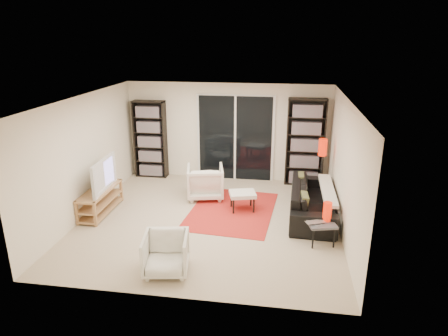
{
  "coord_description": "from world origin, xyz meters",
  "views": [
    {
      "loc": [
        1.38,
        -7.06,
        3.51
      ],
      "look_at": [
        0.25,
        0.3,
        1.0
      ],
      "focal_mm": 32.0,
      "sensor_mm": 36.0,
      "label": 1
    }
  ],
  "objects_px": {
    "sofa": "(313,200)",
    "floor_lamp": "(322,154)",
    "armchair_back": "(205,182)",
    "armchair_front": "(166,254)",
    "tv_stand": "(100,200)",
    "bookshelf_left": "(150,139)",
    "ottoman": "(243,195)",
    "side_table": "(321,224)",
    "bookshelf_right": "(305,142)"
  },
  "relations": [
    {
      "from": "armchair_front",
      "to": "ottoman",
      "type": "bearing_deg",
      "value": 60.12
    },
    {
      "from": "bookshelf_right",
      "to": "bookshelf_left",
      "type": "bearing_deg",
      "value": 180.0
    },
    {
      "from": "armchair_back",
      "to": "side_table",
      "type": "height_order",
      "value": "armchair_back"
    },
    {
      "from": "armchair_front",
      "to": "ottoman",
      "type": "distance_m",
      "value": 2.62
    },
    {
      "from": "armchair_front",
      "to": "bookshelf_right",
      "type": "bearing_deg",
      "value": 52.82
    },
    {
      "from": "bookshelf_right",
      "to": "ottoman",
      "type": "distance_m",
      "value": 2.31
    },
    {
      "from": "sofa",
      "to": "ottoman",
      "type": "height_order",
      "value": "sofa"
    },
    {
      "from": "bookshelf_right",
      "to": "armchair_back",
      "type": "distance_m",
      "value": 2.6
    },
    {
      "from": "sofa",
      "to": "floor_lamp",
      "type": "xyz_separation_m",
      "value": [
        0.2,
        0.92,
        0.71
      ]
    },
    {
      "from": "armchair_front",
      "to": "ottoman",
      "type": "xyz_separation_m",
      "value": [
        0.91,
        2.46,
        0.03
      ]
    },
    {
      "from": "sofa",
      "to": "armchair_back",
      "type": "bearing_deg",
      "value": 78.51
    },
    {
      "from": "armchair_front",
      "to": "floor_lamp",
      "type": "relative_size",
      "value": 0.51
    },
    {
      "from": "armchair_front",
      "to": "tv_stand",
      "type": "bearing_deg",
      "value": 126.28
    },
    {
      "from": "ottoman",
      "to": "bookshelf_right",
      "type": "bearing_deg",
      "value": 53.61
    },
    {
      "from": "floor_lamp",
      "to": "ottoman",
      "type": "bearing_deg",
      "value": -150.7
    },
    {
      "from": "bookshelf_right",
      "to": "floor_lamp",
      "type": "relative_size",
      "value": 1.54
    },
    {
      "from": "sofa",
      "to": "floor_lamp",
      "type": "bearing_deg",
      "value": -9.91
    },
    {
      "from": "floor_lamp",
      "to": "tv_stand",
      "type": "bearing_deg",
      "value": -162.03
    },
    {
      "from": "bookshelf_right",
      "to": "ottoman",
      "type": "relative_size",
      "value": 3.39
    },
    {
      "from": "sofa",
      "to": "floor_lamp",
      "type": "height_order",
      "value": "floor_lamp"
    },
    {
      "from": "bookshelf_right",
      "to": "armchair_back",
      "type": "relative_size",
      "value": 2.6
    },
    {
      "from": "tv_stand",
      "to": "armchair_front",
      "type": "height_order",
      "value": "armchair_front"
    },
    {
      "from": "bookshelf_right",
      "to": "floor_lamp",
      "type": "xyz_separation_m",
      "value": [
        0.33,
        -0.85,
        -0.01
      ]
    },
    {
      "from": "bookshelf_right",
      "to": "tv_stand",
      "type": "xyz_separation_m",
      "value": [
        -4.18,
        -2.31,
        -0.79
      ]
    },
    {
      "from": "tv_stand",
      "to": "armchair_back",
      "type": "xyz_separation_m",
      "value": [
        1.98,
        1.11,
        0.1
      ]
    },
    {
      "from": "ottoman",
      "to": "bookshelf_left",
      "type": "bearing_deg",
      "value": 145.26
    },
    {
      "from": "sofa",
      "to": "side_table",
      "type": "height_order",
      "value": "sofa"
    },
    {
      "from": "bookshelf_left",
      "to": "armchair_front",
      "type": "xyz_separation_m",
      "value": [
        1.64,
        -4.22,
        -0.66
      ]
    },
    {
      "from": "armchair_front",
      "to": "side_table",
      "type": "bearing_deg",
      "value": 18.63
    },
    {
      "from": "tv_stand",
      "to": "side_table",
      "type": "relative_size",
      "value": 2.38
    },
    {
      "from": "tv_stand",
      "to": "sofa",
      "type": "xyz_separation_m",
      "value": [
        4.31,
        0.54,
        0.06
      ]
    },
    {
      "from": "tv_stand",
      "to": "ottoman",
      "type": "distance_m",
      "value": 2.93
    },
    {
      "from": "bookshelf_left",
      "to": "floor_lamp",
      "type": "height_order",
      "value": "bookshelf_left"
    },
    {
      "from": "sofa",
      "to": "armchair_back",
      "type": "relative_size",
      "value": 2.76
    },
    {
      "from": "floor_lamp",
      "to": "side_table",
      "type": "bearing_deg",
      "value": -93.57
    },
    {
      "from": "floor_lamp",
      "to": "bookshelf_left",
      "type": "bearing_deg",
      "value": 168.5
    },
    {
      "from": "armchair_back",
      "to": "side_table",
      "type": "bearing_deg",
      "value": 132.23
    },
    {
      "from": "tv_stand",
      "to": "bookshelf_left",
      "type": "bearing_deg",
      "value": 81.91
    },
    {
      "from": "tv_stand",
      "to": "armchair_back",
      "type": "height_order",
      "value": "armchair_back"
    },
    {
      "from": "tv_stand",
      "to": "armchair_front",
      "type": "bearing_deg",
      "value": -44.2
    },
    {
      "from": "floor_lamp",
      "to": "armchair_back",
      "type": "bearing_deg",
      "value": -172.11
    },
    {
      "from": "bookshelf_right",
      "to": "armchair_back",
      "type": "bearing_deg",
      "value": -151.39
    },
    {
      "from": "bookshelf_left",
      "to": "sofa",
      "type": "height_order",
      "value": "bookshelf_left"
    },
    {
      "from": "armchair_back",
      "to": "floor_lamp",
      "type": "height_order",
      "value": "floor_lamp"
    },
    {
      "from": "bookshelf_left",
      "to": "tv_stand",
      "type": "height_order",
      "value": "bookshelf_left"
    },
    {
      "from": "bookshelf_left",
      "to": "bookshelf_right",
      "type": "xyz_separation_m",
      "value": [
        3.85,
        -0.0,
        0.07
      ]
    },
    {
      "from": "tv_stand",
      "to": "floor_lamp",
      "type": "relative_size",
      "value": 0.98
    },
    {
      "from": "side_table",
      "to": "sofa",
      "type": "bearing_deg",
      "value": 93.41
    },
    {
      "from": "side_table",
      "to": "tv_stand",
      "type": "bearing_deg",
      "value": 171.96
    },
    {
      "from": "bookshelf_right",
      "to": "sofa",
      "type": "distance_m",
      "value": 1.92
    }
  ]
}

